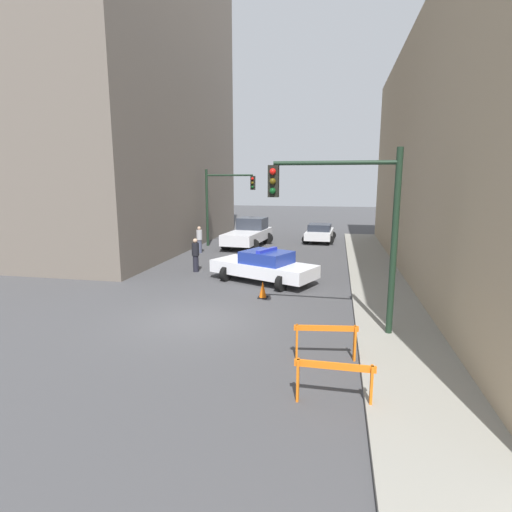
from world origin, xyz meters
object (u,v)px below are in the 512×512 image
object	(u,v)px
pedestrian_crossing	(196,255)
barrier_front	(334,376)
pedestrian_corner	(199,239)
barrier_mid	(326,336)
traffic_cone	(263,290)
police_car	(264,266)
traffic_light_far	(222,196)
traffic_light_near	(352,214)
white_truck	(249,233)
parked_car_near	(320,232)

from	to	relation	value
pedestrian_crossing	barrier_front	xyz separation A→B (m)	(6.82, -10.82, -0.24)
pedestrian_corner	barrier_mid	size ratio (longest dim) A/B	1.04
barrier_front	traffic_cone	size ratio (longest dim) A/B	2.44
pedestrian_corner	police_car	bearing A→B (deg)	-154.96
barrier_front	barrier_mid	xyz separation A→B (m)	(-0.22, 2.05, 0.00)
traffic_light_far	barrier_front	distance (m)	20.36
pedestrian_crossing	pedestrian_corner	size ratio (longest dim) A/B	1.00
traffic_light_near	pedestrian_crossing	world-z (taller)	traffic_light_near
white_truck	traffic_cone	bearing A→B (deg)	-69.46
traffic_light_near	traffic_light_far	world-z (taller)	traffic_light_near
parked_car_near	traffic_cone	xyz separation A→B (m)	(-1.48, -15.13, -0.36)
police_car	barrier_mid	bearing A→B (deg)	-134.47
traffic_cone	barrier_mid	bearing A→B (deg)	-63.12
traffic_cone	white_truck	bearing A→B (deg)	104.92
traffic_light_far	parked_car_near	bearing A→B (deg)	28.71
barrier_front	parked_car_near	bearing A→B (deg)	93.27
police_car	pedestrian_corner	bearing A→B (deg)	63.46
traffic_light_far	pedestrian_corner	size ratio (longest dim) A/B	3.13
traffic_light_near	police_car	xyz separation A→B (m)	(-3.49, 5.52, -2.81)
traffic_light_far	traffic_cone	distance (m)	12.99
white_truck	police_car	bearing A→B (deg)	-68.01
white_truck	traffic_cone	size ratio (longest dim) A/B	8.49
barrier_front	traffic_light_near	bearing A→B (deg)	84.91
traffic_light_far	pedestrian_corner	xyz separation A→B (m)	(-0.72, -2.77, -2.54)
traffic_light_near	pedestrian_crossing	size ratio (longest dim) A/B	3.13
traffic_light_far	white_truck	xyz separation A→B (m)	(1.74, 0.35, -2.49)
police_car	traffic_cone	distance (m)	2.50
traffic_light_near	traffic_light_far	bearing A→B (deg)	118.65
traffic_light_far	traffic_cone	size ratio (longest dim) A/B	7.93
police_car	traffic_light_near	bearing A→B (deg)	-123.64
pedestrian_corner	barrier_mid	distance (m)	16.07
barrier_mid	police_car	bearing A→B (deg)	111.45
white_truck	parked_car_near	distance (m)	5.65
traffic_light_near	traffic_cone	xyz separation A→B (m)	(-3.10, 3.09, -3.21)
traffic_light_near	parked_car_near	world-z (taller)	traffic_light_near
white_truck	pedestrian_corner	world-z (taller)	white_truck
traffic_light_near	pedestrian_crossing	xyz separation A→B (m)	(-7.17, 6.87, -2.67)
police_car	barrier_front	bearing A→B (deg)	-137.59
police_car	parked_car_near	distance (m)	12.83
pedestrian_crossing	pedestrian_corner	distance (m)	5.30
traffic_light_far	barrier_front	bearing A→B (deg)	-67.61
parked_car_near	traffic_cone	bearing A→B (deg)	-92.86
white_truck	pedestrian_corner	distance (m)	3.97
pedestrian_corner	barrier_front	size ratio (longest dim) A/B	1.04
white_truck	barrier_front	xyz separation A→B (m)	(5.94, -19.00, -0.29)
traffic_light_near	police_car	distance (m)	7.11
police_car	pedestrian_corner	world-z (taller)	pedestrian_corner
traffic_light_near	traffic_cone	size ratio (longest dim) A/B	7.93
white_truck	pedestrian_crossing	world-z (taller)	white_truck
traffic_light_far	parked_car_near	xyz separation A→B (m)	(6.42, 3.51, -2.72)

